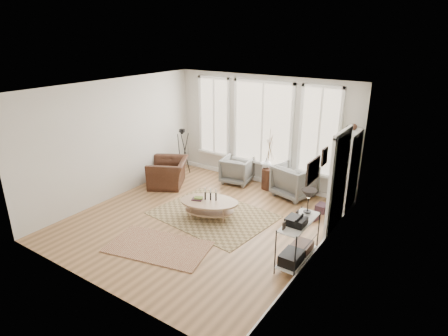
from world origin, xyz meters
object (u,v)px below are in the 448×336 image
Objects in this scene: bookcase at (347,172)px; accent_chair at (168,173)px; low_shelf at (298,237)px; side_table at (269,161)px; coffee_table at (209,205)px; armchair_right at (295,181)px; armchair_left at (237,170)px.

bookcase is 4.57m from accent_chair.
side_table reaches higher than low_shelf.
side_table is at bearing 126.06° from low_shelf.
low_shelf is 3.39m from side_table.
coffee_table is at bearing 35.69° from accent_chair.
bookcase is 2.07m from side_table.
armchair_right reaches higher than accent_chair.
accent_chair is at bearing 36.38° from armchair_right.
bookcase is 1.58× the size of low_shelf.
bookcase is 3.18m from coffee_table.
bookcase reaches higher than side_table.
low_shelf reaches higher than accent_chair.
coffee_table is 2.22m from accent_chair.
armchair_left is (-0.58, 2.12, 0.04)m from coffee_table.
bookcase is at bearing -170.74° from armchair_right.
low_shelf is at bearing -91.28° from bookcase.
armchair_left is at bearing 105.26° from coffee_table.
low_shelf is at bearing 128.16° from armchair_left.
armchair_right is at bearing -6.10° from side_table.
low_shelf is 1.43× the size of armchair_right.
bookcase is 1.37× the size of coffee_table.
armchair_left is 1.00m from side_table.
bookcase reaches higher than low_shelf.
armchair_right is (-1.28, 0.13, -0.54)m from bookcase.
coffee_table is at bearing -98.66° from side_table.
accent_chair is at bearing -151.25° from side_table.
armchair_right is at bearing 114.80° from low_shelf.
low_shelf is at bearing 129.98° from armchair_right.
side_table reaches higher than armchair_right.
bookcase is at bearing 88.72° from low_shelf.
low_shelf is 1.18× the size of accent_chair.
coffee_table is 2.20m from armchair_left.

